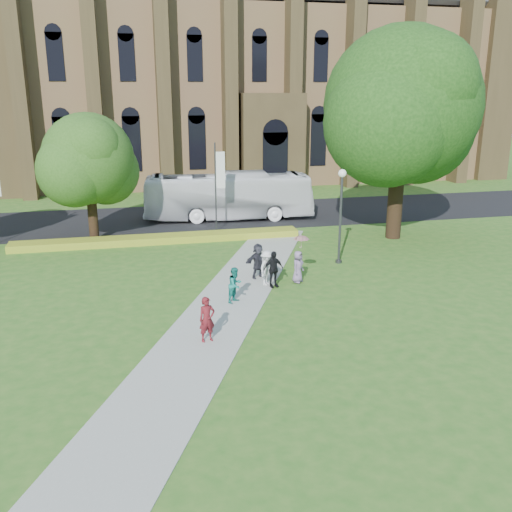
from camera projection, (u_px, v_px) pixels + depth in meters
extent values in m
plane|color=#2D651E|center=(228.00, 318.00, 24.24)|extent=(160.00, 160.00, 0.00)
cube|color=black|center=(180.00, 218.00, 42.92)|extent=(160.00, 10.00, 0.02)
cube|color=#B2B2A8|center=(224.00, 309.00, 25.17)|extent=(15.58, 28.54, 0.04)
cube|color=gold|center=(159.00, 239.00, 36.07)|extent=(18.00, 1.40, 0.45)
cube|color=brown|center=(251.00, 97.00, 61.39)|extent=(52.00, 16.00, 17.00)
cube|color=#4D3D24|center=(494.00, 77.00, 59.62)|extent=(3.50, 3.50, 21.00)
cube|color=#4D3D24|center=(272.00, 142.00, 54.11)|extent=(6.00, 2.50, 9.00)
cylinder|color=#38383D|center=(340.00, 221.00, 31.27)|extent=(0.14, 0.14, 4.80)
sphere|color=white|center=(342.00, 173.00, 30.53)|extent=(0.44, 0.44, 0.44)
cylinder|color=#38383D|center=(339.00, 261.00, 31.92)|extent=(0.36, 0.36, 0.15)
cylinder|color=#332114|center=(396.00, 188.00, 36.42)|extent=(0.96, 0.96, 6.60)
sphere|color=#163C10|center=(402.00, 105.00, 34.98)|extent=(9.60, 9.60, 9.60)
cylinder|color=#332114|center=(92.00, 209.00, 35.90)|extent=(0.60, 0.60, 4.12)
sphere|color=#284F17|center=(88.00, 159.00, 35.00)|extent=(5.60, 5.60, 5.60)
cylinder|color=#38383D|center=(216.00, 188.00, 38.03)|extent=(0.10, 0.10, 6.00)
cube|color=white|center=(220.00, 170.00, 37.77)|extent=(0.60, 0.02, 2.40)
imported|color=silver|center=(228.00, 196.00, 42.13)|extent=(12.66, 4.12, 3.46)
imported|color=maroon|center=(207.00, 319.00, 21.72)|extent=(0.73, 0.57, 1.78)
imported|color=#187A6F|center=(235.00, 285.00, 25.74)|extent=(1.01, 1.00, 1.64)
imported|color=silver|center=(267.00, 268.00, 28.04)|extent=(1.21, 1.27, 1.73)
imported|color=black|center=(273.00, 269.00, 27.72)|extent=(1.12, 0.65, 1.80)
imported|color=gray|center=(298.00, 267.00, 28.43)|extent=(0.92, 0.92, 1.61)
imported|color=#2A2931|center=(258.00, 261.00, 29.06)|extent=(1.75, 1.12, 1.80)
imported|color=pink|center=(301.00, 244.00, 28.24)|extent=(0.82, 0.82, 0.67)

